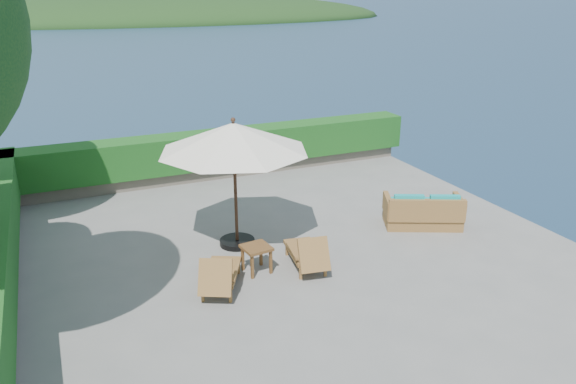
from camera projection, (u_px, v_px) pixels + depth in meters
name	position (u px, v px, depth m)	size (l,w,h in m)	color
ground	(290.00, 255.00, 11.75)	(12.00, 12.00, 0.00)	gray
foundation	(290.00, 319.00, 12.29)	(12.00, 12.00, 3.00)	#5E574B
ocean	(290.00, 373.00, 12.79)	(600.00, 600.00, 0.00)	#163247
offshore_island	(157.00, 20.00, 142.46)	(126.00, 57.60, 12.60)	black
planter_wall_far	(213.00, 171.00, 16.50)	(12.00, 0.60, 0.36)	#6B6255
hedge_far	(212.00, 149.00, 16.27)	(12.40, 0.90, 1.00)	#164C15
patio_umbrella	(234.00, 138.00, 11.42)	(3.34, 3.34, 2.82)	black
lounge_left	(220.00, 274.00, 10.28)	(1.17, 1.55, 0.83)	olive
lounge_right	(307.00, 253.00, 11.10)	(0.81, 1.50, 0.82)	olive
side_table	(256.00, 251.00, 10.92)	(0.58, 0.58, 0.55)	brown
wicker_loveseat	(423.00, 213.00, 13.06)	(1.97, 1.56, 0.87)	olive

